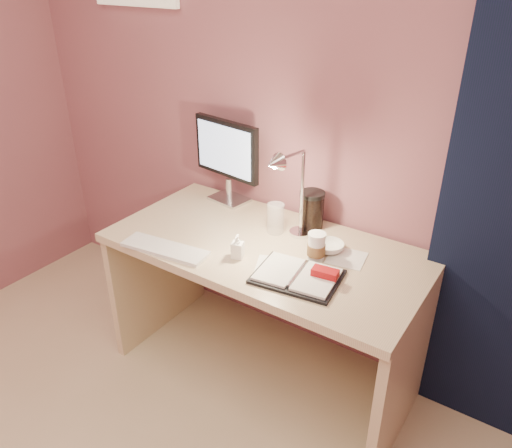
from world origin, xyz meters
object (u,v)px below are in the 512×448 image
Objects in this scene: monitor at (228,154)px; coffee_cup at (316,247)px; desk at (274,280)px; planner at (300,275)px; clear_cup at (276,218)px; bowl at (329,247)px; lotion_bottle at (238,246)px; desk_lamp at (296,190)px; keyboard at (165,249)px; dark_jar at (311,212)px.

monitor is 3.47× the size of coffee_cup.
planner is at bearing -40.85° from desk.
clear_cup reaches higher than bowl.
lotion_bottle is at bearing 174.01° from planner.
clear_cup is at bearing 118.00° from desk.
keyboard is at bearing -128.42° from desk_lamp.
desk is 10.17× the size of clear_cup.
planner is 3.37× the size of lotion_bottle.
clear_cup is (0.31, 0.40, 0.06)m from keyboard.
dark_jar is at bearing 44.72° from keyboard.
bowl is at bearing 7.15° from desk.
desk_lamp is at bearing -25.37° from clear_cup.
desk_lamp reaches higher than keyboard.
dark_jar is 0.37× the size of desk_lamp.
desk_lamp is (0.44, 0.34, 0.26)m from keyboard.
lotion_bottle reaches higher than bowl.
coffee_cup is at bearing -99.87° from bowl.
desk_lamp reaches higher than bowl.
clear_cup is (-0.27, 0.11, 0.01)m from coffee_cup.
monitor is 0.45m from clear_cup.
planner is at bearing -43.95° from clear_cup.
desk_lamp is (0.51, -0.21, 0.01)m from monitor.
planner is at bearing -24.53° from monitor.
desk is 0.35m from bowl.
coffee_cup is 0.89× the size of clear_cup.
coffee_cup is 0.25m from desk_lamp.
desk is at bearing -62.00° from clear_cup.
clear_cup is 0.32× the size of desk_lamp.
desk_lamp reaches higher than monitor.
lotion_bottle reaches higher than planner.
monitor reaches higher than desk.
coffee_cup is at bearing -13.70° from desk.
monitor is at bearing 157.91° from clear_cup.
desk is 11.45× the size of coffee_cup.
dark_jar reaches higher than keyboard.
keyboard is at bearing -156.26° from lotion_bottle.
desk is 0.54m from keyboard.
bowl reaches higher than keyboard.
coffee_cup is 0.33m from lotion_bottle.
desk is 3.30× the size of monitor.
coffee_cup is (0.64, -0.26, -0.20)m from monitor.
monitor is at bearing 170.54° from desk_lamp.
coffee_cup is at bearing -13.98° from monitor.
coffee_cup is (-0.01, 0.16, 0.04)m from planner.
desk is at bearing -172.66° from desk_lamp.
keyboard is 0.61m from desk_lamp.
desk is at bearing 131.57° from planner.
lotion_bottle reaches higher than keyboard.
coffee_cup is at bearing 20.05° from keyboard.
desk_lamp is (-0.15, 0.21, 0.25)m from planner.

